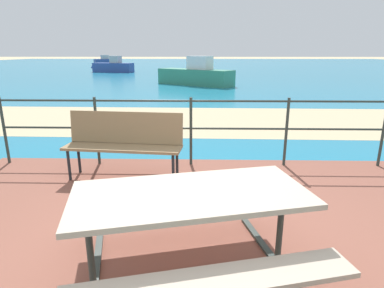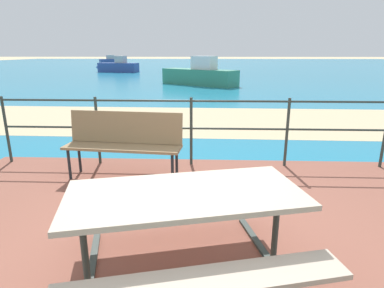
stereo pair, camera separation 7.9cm
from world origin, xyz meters
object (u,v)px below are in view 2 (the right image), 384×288
picnic_table (185,212)px  park_bench (124,139)px  boat_near (113,62)px  boat_mid (198,75)px  boat_far (117,67)px

picnic_table → park_bench: park_bench is taller
picnic_table → boat_near: size_ratio=0.56×
boat_near → boat_mid: bearing=-99.2°
picnic_table → boat_near: (-12.36, 41.91, -0.15)m
boat_near → boat_mid: (12.03, -25.93, 0.04)m
boat_near → boat_mid: size_ratio=0.78×
boat_near → boat_far: boat_far is taller
picnic_table → boat_far: boat_far is taller
boat_mid → boat_far: bearing=-19.8°
picnic_table → boat_far: (-7.90, 27.39, -0.15)m
boat_mid → boat_near: bearing=-28.5°
picnic_table → boat_near: boat_near is taller
picnic_table → park_bench: (-1.00, 2.15, -0.03)m
picnic_table → boat_far: size_ratio=0.49×
boat_far → park_bench: bearing=116.8°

